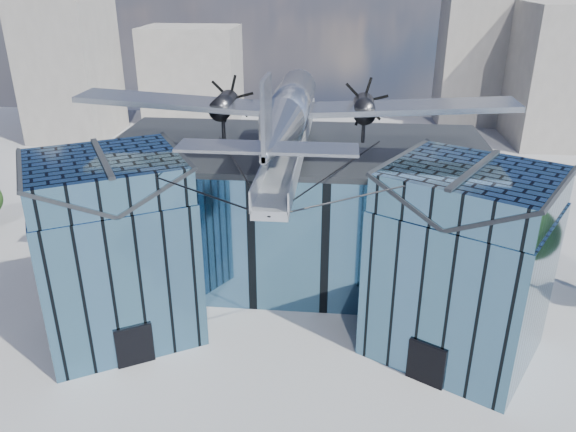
{
  "coord_description": "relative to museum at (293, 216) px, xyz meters",
  "views": [
    {
      "loc": [
        3.25,
        -30.74,
        21.65
      ],
      "look_at": [
        0.0,
        2.0,
        7.2
      ],
      "focal_mm": 35.0,
      "sensor_mm": 36.0,
      "label": 1
    }
  ],
  "objects": [
    {
      "name": "museum",
      "position": [
        0.0,
        0.0,
        0.0
      ],
      "size": [
        32.88,
        24.5,
        17.6
      ],
      "color": "teal",
      "rests_on": "ground"
    },
    {
      "name": "ground_plane",
      "position": [
        -0.0,
        -5.82,
        -5.54
      ],
      "size": [
        120.0,
        120.0,
        0.0
      ],
      "primitive_type": "plane",
      "color": "gray"
    },
    {
      "name": "bg_towers",
      "position": [
        1.45,
        44.67,
        4.47
      ],
      "size": [
        77.0,
        24.5,
        26.0
      ],
      "color": "gray",
      "rests_on": "ground"
    }
  ]
}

